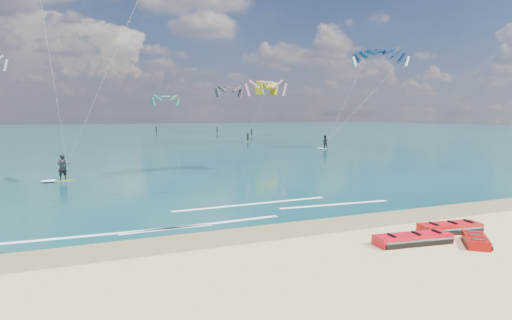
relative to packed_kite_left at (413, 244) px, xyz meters
The scene contains 10 objects.
ground 40.83m from the packed_kite_left, 96.42° to the left, with size 320.00×320.00×0.00m, color tan.
wet_sand_strip 5.79m from the packed_kite_left, 141.96° to the left, with size 320.00×2.40×0.01m, color brown.
sea 104.67m from the packed_kite_left, 92.50° to the left, with size 320.00×200.00×0.04m, color #0A353B.
packed_kite_left is the anchor object (origin of this frame).
packed_kite_mid 2.49m from the packed_kite_left, 14.10° to the left, with size 2.64×1.20×0.44m, color red, non-canonical shape.
packed_kite_right 2.17m from the packed_kite_left, 26.76° to the right, with size 1.92×1.02×0.37m, color #9E0A06, non-canonical shape.
kitesurfer_main 21.94m from the packed_kite_left, 119.19° to the left, with size 9.51×9.18×17.27m.
kitesurfer_far 44.63m from the packed_kite_left, 56.69° to the left, with size 11.82×6.41×13.90m.
shoreline_foam 8.07m from the packed_kite_left, 123.52° to the left, with size 18.12×3.68×0.01m.
distant_kites 76.35m from the packed_kite_left, 91.36° to the left, with size 70.19×45.95×13.65m.
Camera 1 is at (-6.87, -12.62, 4.56)m, focal length 32.00 mm.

